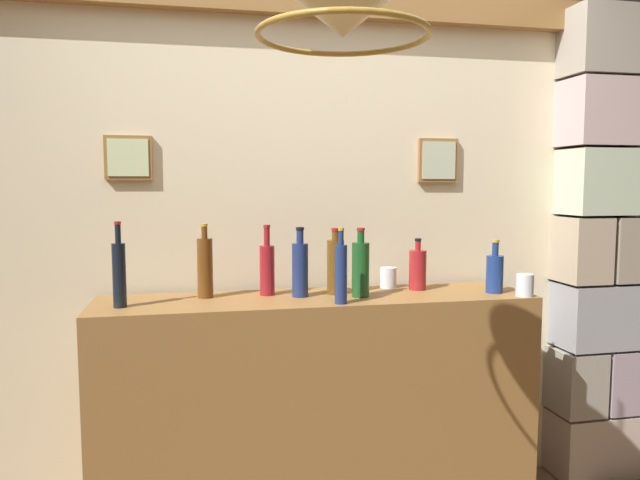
{
  "coord_description": "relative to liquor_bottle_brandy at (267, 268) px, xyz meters",
  "views": [
    {
      "loc": [
        -0.5,
        -1.65,
        1.5
      ],
      "look_at": [
        0.0,
        0.75,
        1.27
      ],
      "focal_mm": 33.03,
      "sensor_mm": 36.0,
      "label": 1
    }
  ],
  "objects": [
    {
      "name": "panelled_rear_partition",
      "position": [
        0.21,
        0.21,
        0.14
      ],
      "size": [
        3.59,
        0.15,
        2.4
      ],
      "color": "beige",
      "rests_on": "ground"
    },
    {
      "name": "stone_pillar",
      "position": [
        1.69,
        0.09,
        0.04
      ],
      "size": [
        0.44,
        0.3,
        2.34
      ],
      "color": "#BEA79C",
      "rests_on": "ground"
    },
    {
      "name": "bar_shelf_unit",
      "position": [
        0.21,
        -0.08,
        -0.63
      ],
      "size": [
        1.88,
        0.44,
        1.02
      ],
      "primitive_type": "cube",
      "color": "olive",
      "rests_on": "ground"
    },
    {
      "name": "liquor_bottle_brandy",
      "position": [
        0.0,
        0.0,
        0.0
      ],
      "size": [
        0.07,
        0.07,
        0.31
      ],
      "color": "maroon",
      "rests_on": "bar_shelf_unit"
    },
    {
      "name": "liquor_bottle_rum",
      "position": [
        -0.27,
        -0.0,
        0.01
      ],
      "size": [
        0.07,
        0.07,
        0.32
      ],
      "color": "brown",
      "rests_on": "bar_shelf_unit"
    },
    {
      "name": "liquor_bottle_rye",
      "position": [
        0.27,
        -0.25,
        0.01
      ],
      "size": [
        0.05,
        0.05,
        0.31
      ],
      "color": "navy",
      "rests_on": "bar_shelf_unit"
    },
    {
      "name": "liquor_bottle_vermouth",
      "position": [
        0.3,
        -0.04,
        0.01
      ],
      "size": [
        0.08,
        0.08,
        0.29
      ],
      "color": "brown",
      "rests_on": "bar_shelf_unit"
    },
    {
      "name": "liquor_bottle_vodka",
      "position": [
        0.69,
        -0.01,
        -0.02
      ],
      "size": [
        0.08,
        0.08,
        0.24
      ],
      "color": "maroon",
      "rests_on": "bar_shelf_unit"
    },
    {
      "name": "liquor_bottle_gin",
      "position": [
        0.39,
        -0.12,
        0.0
      ],
      "size": [
        0.08,
        0.08,
        0.3
      ],
      "color": "#1B4F22",
      "rests_on": "bar_shelf_unit"
    },
    {
      "name": "liquor_bottle_mezcal",
      "position": [
        -0.6,
        -0.14,
        0.02
      ],
      "size": [
        0.05,
        0.05,
        0.34
      ],
      "color": "black",
      "rests_on": "bar_shelf_unit"
    },
    {
      "name": "liquor_bottle_amaro",
      "position": [
        1.0,
        -0.15,
        -0.03
      ],
      "size": [
        0.08,
        0.08,
        0.24
      ],
      "color": "navy",
      "rests_on": "bar_shelf_unit"
    },
    {
      "name": "liquor_bottle_bourbon",
      "position": [
        0.13,
        -0.06,
        0.01
      ],
      "size": [
        0.07,
        0.07,
        0.3
      ],
      "color": "navy",
      "rests_on": "bar_shelf_unit"
    },
    {
      "name": "glass_tumbler_rocks",
      "position": [
        0.58,
        0.07,
        -0.07
      ],
      "size": [
        0.08,
        0.08,
        0.09
      ],
      "color": "silver",
      "rests_on": "bar_shelf_unit"
    },
    {
      "name": "glass_tumbler_highball",
      "position": [
        1.09,
        -0.25,
        -0.07
      ],
      "size": [
        0.08,
        0.08,
        0.1
      ],
      "color": "silver",
      "rests_on": "bar_shelf_unit"
    },
    {
      "name": "pendant_lamp",
      "position": [
        0.08,
        -1.03,
        0.82
      ],
      "size": [
        0.45,
        0.45,
        0.55
      ],
      "color": "beige"
    }
  ]
}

